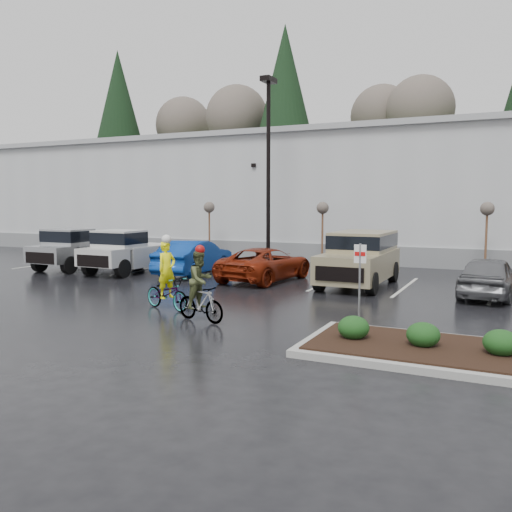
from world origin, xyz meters
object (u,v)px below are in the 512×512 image
at_px(lamppost, 268,151).
at_px(pickup_white, 132,251).
at_px(pickup_silver, 82,248).
at_px(car_grey, 489,276).
at_px(fire_lane_sign, 360,276).
at_px(car_blue, 194,257).
at_px(sapling_west, 209,210).
at_px(cyclist_olive, 200,293).
at_px(cyclist_hivis, 167,286).
at_px(sapling_east, 487,213).
at_px(sapling_mid, 323,211).
at_px(suv_tan, 359,259).
at_px(car_red, 266,264).

relative_size(lamppost, pickup_white, 1.77).
distance_m(pickup_silver, car_grey, 17.96).
distance_m(fire_lane_sign, car_blue, 11.92).
distance_m(sapling_west, cyclist_olive, 15.52).
distance_m(pickup_silver, cyclist_hivis, 11.47).
bearing_deg(sapling_east, pickup_white, -158.13).
bearing_deg(sapling_east, car_grey, -86.16).
height_order(sapling_mid, cyclist_olive, sapling_mid).
relative_size(suv_tan, car_grey, 1.24).
bearing_deg(sapling_mid, fire_lane_sign, -67.51).
bearing_deg(fire_lane_sign, pickup_white, 150.78).
height_order(sapling_east, pickup_silver, sapling_east).
height_order(pickup_white, car_grey, pickup_white).
height_order(fire_lane_sign, car_blue, fire_lane_sign).
relative_size(sapling_west, car_red, 0.66).
distance_m(car_grey, cyclist_olive, 10.05).
bearing_deg(pickup_white, sapling_mid, 39.52).
relative_size(sapling_west, suv_tan, 0.63).
relative_size(sapling_west, fire_lane_sign, 1.45).
height_order(suv_tan, car_grey, suv_tan).
distance_m(fire_lane_sign, pickup_white, 14.22).
relative_size(pickup_white, cyclist_olive, 2.52).
xyz_separation_m(sapling_east, pickup_white, (-14.61, -5.86, -1.75)).
bearing_deg(fire_lane_sign, car_red, 129.15).
distance_m(car_grey, cyclist_hivis, 10.69).
distance_m(car_blue, suv_tan, 7.39).
bearing_deg(sapling_mid, cyclist_hivis, -92.82).
xyz_separation_m(sapling_east, car_red, (-7.98, -5.70, -2.05)).
height_order(sapling_east, car_grey, sapling_east).
height_order(sapling_mid, sapling_east, same).
bearing_deg(car_red, cyclist_hivis, 94.77).
xyz_separation_m(sapling_mid, car_red, (-0.48, -5.70, -2.05)).
xyz_separation_m(car_blue, suv_tan, (7.38, 0.01, 0.27)).
relative_size(sapling_west, cyclist_hivis, 1.43).
bearing_deg(lamppost, sapling_east, 5.71).
xyz_separation_m(sapling_east, suv_tan, (-4.18, -5.44, -1.70)).
bearing_deg(pickup_silver, sapling_mid, 30.47).
distance_m(pickup_white, car_blue, 3.08).
bearing_deg(car_grey, sapling_mid, -32.75).
xyz_separation_m(lamppost, pickup_silver, (-7.56, -4.92, -4.71)).
relative_size(fire_lane_sign, car_red, 0.45).
xyz_separation_m(sapling_mid, suv_tan, (3.32, -5.44, -1.70)).
height_order(car_blue, cyclist_olive, cyclist_olive).
xyz_separation_m(car_blue, cyclist_hivis, (3.45, -6.97, -0.07)).
bearing_deg(cyclist_olive, lamppost, 30.36).
relative_size(car_blue, car_grey, 1.13).
distance_m(pickup_silver, cyclist_olive, 13.45).
bearing_deg(sapling_east, cyclist_olive, -115.47).
height_order(lamppost, pickup_silver, lamppost).
xyz_separation_m(lamppost, car_grey, (10.40, -4.94, -4.98)).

